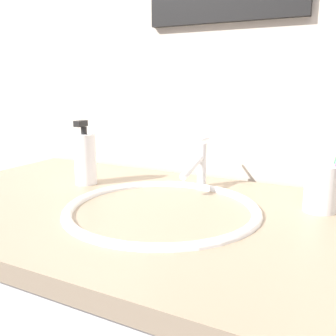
{
  "coord_description": "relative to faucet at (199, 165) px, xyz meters",
  "views": [
    {
      "loc": [
        0.37,
        -0.7,
        1.17
      ],
      "look_at": [
        -0.01,
        0.03,
        0.99
      ],
      "focal_mm": 40.8,
      "sensor_mm": 36.0,
      "label": 1
    }
  ],
  "objects": [
    {
      "name": "tiled_wall_back",
      "position": [
        0.01,
        0.17,
        0.24
      ],
      "size": [
        2.5,
        0.04,
        2.4
      ],
      "primitive_type": "cube",
      "color": "beige",
      "rests_on": "ground"
    },
    {
      "name": "sink_basin",
      "position": [
        -0.0,
        -0.2,
        -0.11
      ],
      "size": [
        0.44,
        0.44,
        0.13
      ],
      "color": "white",
      "rests_on": "vanity_counter"
    },
    {
      "name": "faucet",
      "position": [
        0.0,
        0.0,
        0.0
      ],
      "size": [
        0.02,
        0.16,
        0.13
      ],
      "color": "silver",
      "rests_on": "sink_basin"
    },
    {
      "name": "toothbrush_cup",
      "position": [
        0.31,
        -0.05,
        -0.01
      ],
      "size": [
        0.07,
        0.07,
        0.1
      ],
      "primitive_type": "cylinder",
      "color": "white",
      "rests_on": "vanity_counter"
    },
    {
      "name": "toothbrush_green",
      "position": [
        0.33,
        -0.02,
        0.04
      ],
      "size": [
        0.04,
        0.05,
        0.18
      ],
      "color": "green",
      "rests_on": "toothbrush_cup"
    },
    {
      "name": "soap_dispenser",
      "position": [
        -0.3,
        -0.1,
        0.01
      ],
      "size": [
        0.06,
        0.06,
        0.18
      ],
      "color": "white",
      "rests_on": "vanity_counter"
    }
  ]
}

